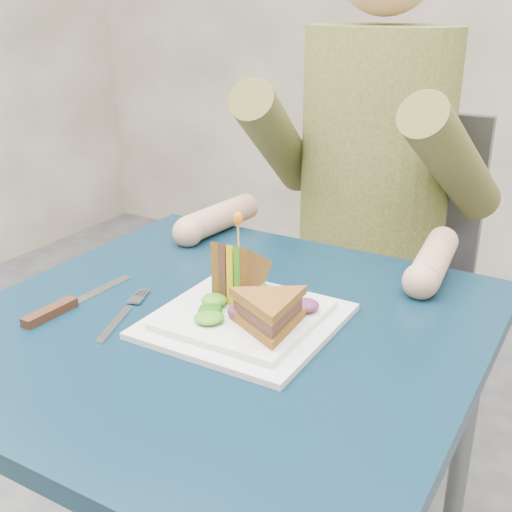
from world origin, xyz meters
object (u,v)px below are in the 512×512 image
Objects in this scene: diner at (374,131)px; table at (223,366)px; plate at (245,319)px; sandwich_upright at (239,275)px; sandwich_flat at (269,312)px; fork at (123,315)px; chair at (379,271)px; knife at (60,308)px.

table is at bearing -90.00° from diner.
sandwich_upright reaches higher than plate.
plate is 0.07m from sandwich_flat.
plate is 0.19m from fork.
fork is (-0.17, -0.07, -0.01)m from plate.
diner is 0.65m from sandwich_flat.
chair is 0.78m from sandwich_flat.
plate is 0.29m from knife.
knife is at bearing -146.46° from sandwich_upright.
chair is 0.82m from fork.
chair reaches higher than table.
table is at bearing 25.25° from fork.
chair is 0.74m from plate.
sandwich_flat is (0.09, -0.02, 0.12)m from table.
diner is 0.77m from knife.
fork is 0.10m from knife.
sandwich_flat is (0.09, -0.74, 0.23)m from chair.
sandwich_flat is 1.00× the size of fork.
diner reaches higher than chair.
plate is at bearing 14.12° from table.
table is at bearing 170.02° from sandwich_flat.
sandwich_flat reaches higher than knife.
sandwich_upright is 0.66× the size of knife.
chair reaches higher than sandwich_upright.
diner is 2.87× the size of plate.
knife is (-0.10, -0.03, 0.00)m from fork.
diner is at bearing -90.00° from chair.
table is 0.66m from diner.
plate is 1.48× the size of sandwich_flat.
chair is at bearing 90.00° from diner.
chair is 0.71m from sandwich_upright.
diner is 5.10× the size of sandwich_upright.
sandwich_flat is at bearing -24.44° from plate.
fork is (-0.14, -0.79, 0.19)m from chair.
sandwich_flat is 0.24m from fork.
sandwich_upright is at bearing 143.06° from sandwich_flat.
table is 0.14m from sandwich_upright.
table is at bearing -87.61° from sandwich_upright.
fork reaches higher than table.
chair is 0.39m from diner.
diner reaches higher than sandwich_upright.
knife is (-0.23, -0.15, -0.05)m from sandwich_upright.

